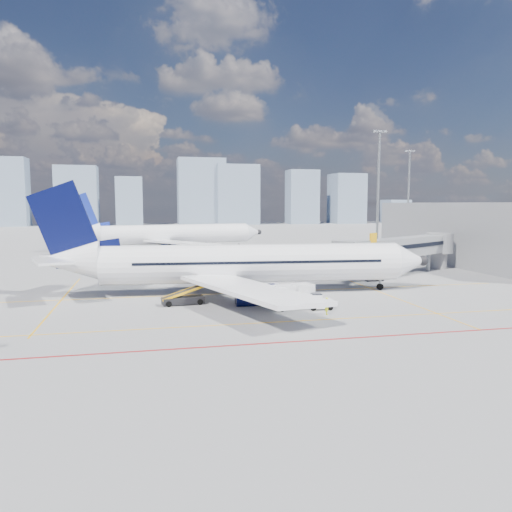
{
  "coord_description": "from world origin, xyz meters",
  "views": [
    {
      "loc": [
        -11.44,
        -45.38,
        9.83
      ],
      "look_at": [
        0.59,
        8.7,
        4.0
      ],
      "focal_mm": 35.0,
      "sensor_mm": 36.0,
      "label": 1
    }
  ],
  "objects_px": {
    "baggage_tug": "(319,302)",
    "cargo_dolly": "(293,295)",
    "ramp_worker": "(327,306)",
    "main_aircraft": "(236,264)",
    "second_aircraft": "(168,235)",
    "belt_loader": "(184,298)"
  },
  "relations": [
    {
      "from": "baggage_tug",
      "to": "ramp_worker",
      "type": "bearing_deg",
      "value": -86.18
    },
    {
      "from": "main_aircraft",
      "to": "cargo_dolly",
      "type": "xyz_separation_m",
      "value": [
        3.8,
        -9.05,
        -1.97
      ]
    },
    {
      "from": "belt_loader",
      "to": "main_aircraft",
      "type": "bearing_deg",
      "value": 31.42
    },
    {
      "from": "main_aircraft",
      "to": "ramp_worker",
      "type": "distance_m",
      "value": 13.82
    },
    {
      "from": "cargo_dolly",
      "to": "ramp_worker",
      "type": "bearing_deg",
      "value": -68.77
    },
    {
      "from": "second_aircraft",
      "to": "ramp_worker",
      "type": "height_order",
      "value": "second_aircraft"
    },
    {
      "from": "main_aircraft",
      "to": "belt_loader",
      "type": "bearing_deg",
      "value": -135.43
    },
    {
      "from": "ramp_worker",
      "to": "belt_loader",
      "type": "bearing_deg",
      "value": 68.72
    },
    {
      "from": "second_aircraft",
      "to": "ramp_worker",
      "type": "distance_m",
      "value": 68.05
    },
    {
      "from": "baggage_tug",
      "to": "cargo_dolly",
      "type": "xyz_separation_m",
      "value": [
        -2.25,
        0.91,
        0.51
      ]
    },
    {
      "from": "belt_loader",
      "to": "ramp_worker",
      "type": "xyz_separation_m",
      "value": [
        12.02,
        -7.25,
        0.17
      ]
    },
    {
      "from": "ramp_worker",
      "to": "baggage_tug",
      "type": "bearing_deg",
      "value": 8.38
    },
    {
      "from": "main_aircraft",
      "to": "ramp_worker",
      "type": "bearing_deg",
      "value": -58.7
    },
    {
      "from": "cargo_dolly",
      "to": "belt_loader",
      "type": "height_order",
      "value": "belt_loader"
    },
    {
      "from": "second_aircraft",
      "to": "belt_loader",
      "type": "bearing_deg",
      "value": -101.61
    },
    {
      "from": "second_aircraft",
      "to": "cargo_dolly",
      "type": "distance_m",
      "value": 64.6
    },
    {
      "from": "baggage_tug",
      "to": "cargo_dolly",
      "type": "bearing_deg",
      "value": 163.18
    },
    {
      "from": "ramp_worker",
      "to": "main_aircraft",
      "type": "bearing_deg",
      "value": 36.01
    },
    {
      "from": "baggage_tug",
      "to": "belt_loader",
      "type": "relative_size",
      "value": 0.39
    },
    {
      "from": "second_aircraft",
      "to": "cargo_dolly",
      "type": "xyz_separation_m",
      "value": [
        8.62,
        -63.99,
        -1.97
      ]
    },
    {
      "from": "second_aircraft",
      "to": "baggage_tug",
      "type": "height_order",
      "value": "second_aircraft"
    },
    {
      "from": "main_aircraft",
      "to": "belt_loader",
      "type": "distance_m",
      "value": 8.22
    }
  ]
}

